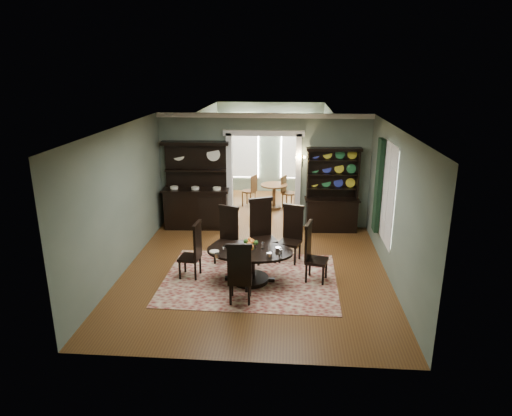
{
  "coord_description": "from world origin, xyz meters",
  "views": [
    {
      "loc": [
        0.68,
        -8.67,
        4.16
      ],
      "look_at": [
        -0.02,
        0.6,
        1.24
      ],
      "focal_mm": 32.0,
      "sensor_mm": 36.0,
      "label": 1
    }
  ],
  "objects_px": {
    "dining_table": "(250,260)",
    "parlor_table": "(274,193)",
    "sideboard": "(196,198)",
    "welsh_dresser": "(332,201)"
  },
  "relations": [
    {
      "from": "dining_table",
      "to": "welsh_dresser",
      "type": "distance_m",
      "value": 3.68
    },
    {
      "from": "parlor_table",
      "to": "sideboard",
      "type": "bearing_deg",
      "value": -137.61
    },
    {
      "from": "sideboard",
      "to": "parlor_table",
      "type": "height_order",
      "value": "sideboard"
    },
    {
      "from": "dining_table",
      "to": "parlor_table",
      "type": "xyz_separation_m",
      "value": [
        0.29,
        4.94,
        0.01
      ]
    },
    {
      "from": "welsh_dresser",
      "to": "parlor_table",
      "type": "height_order",
      "value": "welsh_dresser"
    },
    {
      "from": "parlor_table",
      "to": "dining_table",
      "type": "bearing_deg",
      "value": -93.42
    },
    {
      "from": "sideboard",
      "to": "welsh_dresser",
      "type": "xyz_separation_m",
      "value": [
        3.55,
        0.03,
        -0.01
      ]
    },
    {
      "from": "dining_table",
      "to": "welsh_dresser",
      "type": "xyz_separation_m",
      "value": [
        1.85,
        3.16,
        0.32
      ]
    },
    {
      "from": "dining_table",
      "to": "welsh_dresser",
      "type": "bearing_deg",
      "value": 63.83
    },
    {
      "from": "welsh_dresser",
      "to": "sideboard",
      "type": "bearing_deg",
      "value": 177.58
    }
  ]
}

